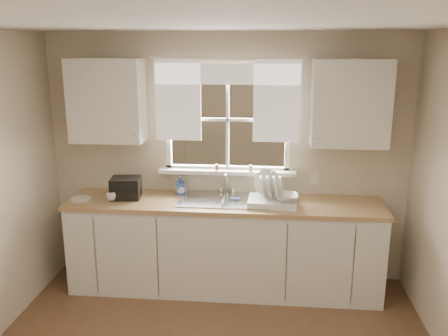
# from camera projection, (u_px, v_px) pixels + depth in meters

# --- Properties ---
(room_walls) EXTENTS (3.62, 4.02, 2.50)m
(room_walls) POSITION_uv_depth(u_px,v_px,m) (197.00, 243.00, 2.80)
(room_walls) COLOR beige
(room_walls) RESTS_ON ground
(ceiling) EXTENTS (3.60, 4.00, 0.02)m
(ceiling) POSITION_uv_depth(u_px,v_px,m) (195.00, 20.00, 2.54)
(ceiling) COLOR silver
(ceiling) RESTS_ON room_walls
(window) EXTENTS (1.38, 0.16, 1.06)m
(window) POSITION_uv_depth(u_px,v_px,m) (227.00, 136.00, 4.72)
(window) COLOR white
(window) RESTS_ON room_walls
(curtains) EXTENTS (1.50, 0.03, 0.81)m
(curtains) POSITION_uv_depth(u_px,v_px,m) (227.00, 92.00, 4.56)
(curtains) COLOR white
(curtains) RESTS_ON room_walls
(base_cabinets) EXTENTS (3.00, 0.62, 0.87)m
(base_cabinets) POSITION_uv_depth(u_px,v_px,m) (224.00, 247.00, 4.68)
(base_cabinets) COLOR silver
(base_cabinets) RESTS_ON ground
(countertop) EXTENTS (3.04, 0.65, 0.04)m
(countertop) POSITION_uv_depth(u_px,v_px,m) (224.00, 203.00, 4.57)
(countertop) COLOR #AA8455
(countertop) RESTS_ON base_cabinets
(upper_cabinet_left) EXTENTS (0.70, 0.33, 0.80)m
(upper_cabinet_left) POSITION_uv_depth(u_px,v_px,m) (107.00, 101.00, 4.57)
(upper_cabinet_left) COLOR silver
(upper_cabinet_left) RESTS_ON room_walls
(upper_cabinet_right) EXTENTS (0.70, 0.33, 0.80)m
(upper_cabinet_right) POSITION_uv_depth(u_px,v_px,m) (350.00, 103.00, 4.36)
(upper_cabinet_right) COLOR silver
(upper_cabinet_right) RESTS_ON room_walls
(wall_outlet) EXTENTS (0.08, 0.01, 0.12)m
(wall_outlet) POSITION_uv_depth(u_px,v_px,m) (315.00, 178.00, 4.73)
(wall_outlet) COLOR beige
(wall_outlet) RESTS_ON room_walls
(sill_jars) EXTENTS (0.38, 0.04, 0.06)m
(sill_jars) POSITION_uv_depth(u_px,v_px,m) (234.00, 168.00, 4.74)
(sill_jars) COLOR brown
(sill_jars) RESTS_ON window
(sink) EXTENTS (0.88, 0.52, 0.40)m
(sink) POSITION_uv_depth(u_px,v_px,m) (225.00, 207.00, 4.61)
(sink) COLOR #B7B7BC
(sink) RESTS_ON countertop
(dish_rack) EXTENTS (0.46, 0.36, 0.31)m
(dish_rack) POSITION_uv_depth(u_px,v_px,m) (272.00, 197.00, 4.46)
(dish_rack) COLOR silver
(dish_rack) RESTS_ON countertop
(bowl) EXTENTS (0.24, 0.24, 0.06)m
(bowl) POSITION_uv_depth(u_px,v_px,m) (286.00, 197.00, 4.40)
(bowl) COLOR silver
(bowl) RESTS_ON dish_rack
(soap_bottle_a) EXTENTS (0.14, 0.14, 0.29)m
(soap_bottle_a) POSITION_uv_depth(u_px,v_px,m) (273.00, 185.00, 4.59)
(soap_bottle_a) COLOR #2F8F45
(soap_bottle_a) RESTS_ON countertop
(soap_bottle_b) EXTENTS (0.10, 0.11, 0.19)m
(soap_bottle_b) POSITION_uv_depth(u_px,v_px,m) (181.00, 185.00, 4.76)
(soap_bottle_b) COLOR #2D50AB
(soap_bottle_b) RESTS_ON countertop
(soap_bottle_c) EXTENTS (0.15, 0.15, 0.15)m
(soap_bottle_c) POSITION_uv_depth(u_px,v_px,m) (181.00, 187.00, 4.77)
(soap_bottle_c) COLOR beige
(soap_bottle_c) RESTS_ON countertop
(saucer) EXTENTS (0.20, 0.20, 0.01)m
(saucer) POSITION_uv_depth(u_px,v_px,m) (81.00, 199.00, 4.62)
(saucer) COLOR silver
(saucer) RESTS_ON countertop
(cup) EXTENTS (0.15, 0.15, 0.09)m
(cup) POSITION_uv_depth(u_px,v_px,m) (112.00, 196.00, 4.57)
(cup) COLOR silver
(cup) RESTS_ON countertop
(black_appliance) EXTENTS (0.31, 0.27, 0.20)m
(black_appliance) POSITION_uv_depth(u_px,v_px,m) (126.00, 188.00, 4.64)
(black_appliance) COLOR black
(black_appliance) RESTS_ON countertop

